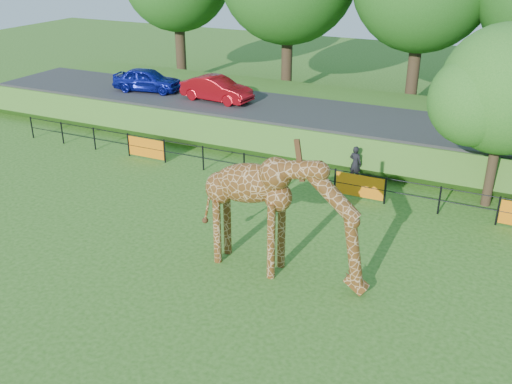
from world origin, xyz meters
The scene contains 9 objects.
ground centered at (0.00, 0.00, 0.00)m, with size 90.00×90.00×0.00m, color #2C5A16.
giraffe centered at (2.39, 1.78, 1.93)m, with size 5.40×0.99×3.86m, color #5B3412, non-canonical shape.
perimeter_fence centered at (0.00, 8.00, 0.55)m, with size 28.07×0.10×1.10m, color black, non-canonical shape.
embankment centered at (0.00, 15.50, 0.65)m, with size 40.00×9.00×1.30m, color #2C5A16.
road centered at (0.00, 14.00, 1.36)m, with size 40.00×5.00×0.12m, color #29292B.
car_blue centered at (-10.97, 13.82, 2.07)m, with size 1.53×3.80×1.29m, color #141EA9.
car_red centered at (-6.48, 13.69, 2.06)m, with size 1.36×3.89×1.28m, color #A80C14.
visitor centered at (2.29, 9.74, 0.75)m, with size 0.55×0.36×1.51m, color black.
tree_east centered at (7.60, 9.63, 4.28)m, with size 5.40×4.71×6.76m.
Camera 1 is at (8.13, -11.88, 9.36)m, focal length 40.00 mm.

